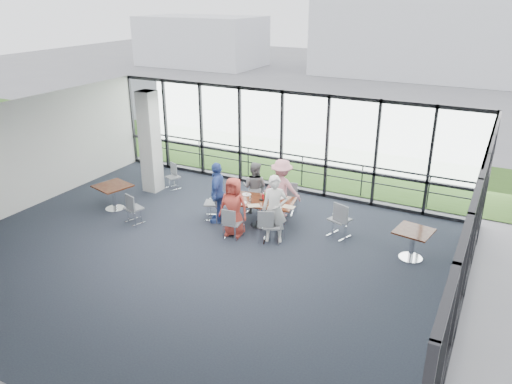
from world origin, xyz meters
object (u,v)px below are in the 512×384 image
at_px(diner_near_left, 234,207).
at_px(chair_spare_la, 134,208).
at_px(side_table_right, 413,235).
at_px(diner_far_left, 255,188).
at_px(diner_end, 218,192).
at_px(chair_main_nl, 233,223).
at_px(chair_main_nr, 271,226).
at_px(chair_spare_lb, 173,177).
at_px(chair_spare_r, 340,220).
at_px(diner_near_right, 275,209).
at_px(side_table_left, 113,189).
at_px(diner_far_right, 282,189).
at_px(chair_main_fr, 286,200).
at_px(chair_main_end, 213,203).
at_px(chair_main_fl, 255,198).
at_px(main_table, 261,205).
at_px(structural_column, 150,142).

distance_m(diner_near_left, chair_spare_la, 2.90).
relative_size(side_table_right, diner_far_left, 0.61).
xyz_separation_m(side_table_right, diner_end, (-5.21, -0.32, 0.24)).
bearing_deg(side_table_right, diner_far_left, 171.56).
distance_m(chair_main_nl, chair_main_nr, 1.02).
height_order(side_table_right, diner_far_left, diner_far_left).
height_order(chair_spare_lb, chair_spare_r, chair_spare_r).
relative_size(side_table_right, chair_spare_lb, 1.18).
bearing_deg(chair_spare_r, chair_main_nr, -122.99).
height_order(side_table_right, chair_main_nl, chair_main_nl).
xyz_separation_m(diner_near_right, chair_spare_la, (-3.89, -0.82, -0.45)).
bearing_deg(side_table_left, side_table_right, 7.03).
bearing_deg(chair_spare_r, diner_far_right, -173.47).
relative_size(chair_main_nl, chair_main_fr, 0.93).
relative_size(chair_main_nr, chair_main_end, 0.93).
distance_m(chair_main_nr, chair_spare_lb, 4.82).
xyz_separation_m(chair_main_fl, chair_spare_la, (-2.62, -2.19, 0.01)).
bearing_deg(chair_main_fl, chair_spare_lb, -8.45).
height_order(diner_near_right, chair_main_nr, diner_near_right).
bearing_deg(chair_main_fr, chair_spare_la, 21.22).
bearing_deg(chair_spare_r, diner_near_left, -134.81).
distance_m(side_table_right, diner_far_left, 4.64).
relative_size(diner_far_left, chair_main_nl, 1.87).
relative_size(chair_spare_la, chair_spare_lb, 1.10).
relative_size(side_table_right, diner_far_right, 0.55).
distance_m(diner_near_left, chair_spare_lb, 3.93).
bearing_deg(chair_spare_lb, main_table, -172.99).
distance_m(side_table_right, chair_main_fl, 4.66).
distance_m(chair_main_nl, chair_spare_lb, 4.04).
bearing_deg(chair_main_fl, structural_column, -1.48).
xyz_separation_m(chair_main_nl, chair_main_nr, (0.99, 0.24, 0.03)).
bearing_deg(diner_end, diner_near_left, 38.32).
relative_size(diner_near_right, diner_end, 1.03).
height_order(diner_near_right, chair_main_fr, diner_near_right).
height_order(diner_far_right, chair_main_fl, diner_far_right).
bearing_deg(chair_main_fl, chair_spare_r, 170.62).
bearing_deg(main_table, chair_spare_lb, 152.10).
relative_size(diner_near_left, chair_main_nl, 1.94).
bearing_deg(structural_column, diner_far_right, 0.59).
distance_m(diner_end, chair_main_end, 0.45).
bearing_deg(chair_main_fl, diner_end, 57.95).
distance_m(diner_far_right, chair_spare_r, 1.96).
bearing_deg(side_table_right, side_table_left, -172.97).
height_order(diner_near_right, diner_end, diner_near_right).
xyz_separation_m(main_table, chair_spare_la, (-3.19, -1.45, -0.18)).
xyz_separation_m(diner_far_right, chair_main_nl, (-0.57, -1.77, -0.44)).
height_order(diner_far_right, chair_spare_lb, diner_far_right).
height_order(chair_main_nr, chair_main_end, chair_main_end).
relative_size(side_table_left, diner_far_right, 0.65).
height_order(chair_main_fl, chair_main_end, chair_main_end).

